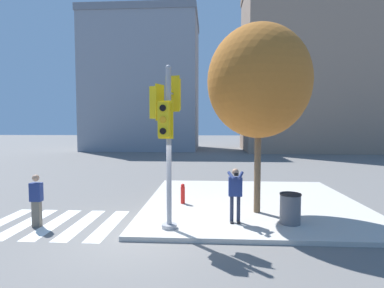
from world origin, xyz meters
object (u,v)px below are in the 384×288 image
Objects in this scene: person_photographer at (235,190)px; trash_bin at (290,208)px; traffic_signal_pole at (166,124)px; pedestrian_distant at (36,199)px; street_tree at (259,82)px; fire_hydrant at (183,194)px.

person_photographer is 1.81× the size of trash_bin.
pedestrian_distant is (-3.97, 0.23, -2.26)m from traffic_signal_pole.
trash_bin is at bearing -54.40° from street_tree.
pedestrian_distant is at bearing -176.68° from person_photographer.
fire_hydrant is 3.98m from trash_bin.
fire_hydrant is at bearing 85.42° from traffic_signal_pole.
person_photographer is at bearing -126.30° from street_tree.
street_tree is at bearing 125.60° from trash_bin.
trash_bin reaches higher than fire_hydrant.
traffic_signal_pole is 2.81× the size of person_photographer.
traffic_signal_pole is 0.74× the size of street_tree.
person_photographer is 1.71m from trash_bin.
street_tree is (0.82, 1.12, 3.36)m from person_photographer.
pedestrian_distant is 7.59m from trash_bin.
person_photographer is at bearing 3.32° from pedestrian_distant.
street_tree is (2.80, 1.69, 1.37)m from traffic_signal_pole.
person_photographer reaches higher than fire_hydrant.
person_photographer is at bearing 16.16° from traffic_signal_pole.
traffic_signal_pole is at bearing -170.95° from trash_bin.
street_tree reaches higher than pedestrian_distant.
traffic_signal_pole is at bearing -94.58° from fire_hydrant.
traffic_signal_pole is at bearing -163.84° from person_photographer.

